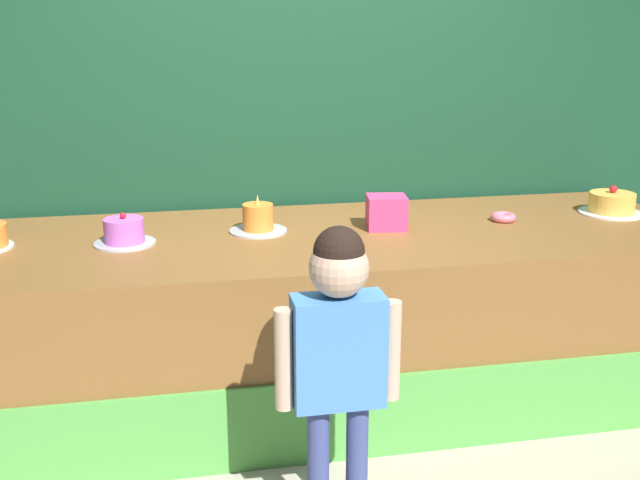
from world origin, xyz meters
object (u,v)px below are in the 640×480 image
pink_box (386,212)px  donut (503,217)px  cake_center_right (258,220)px  cake_far_right (612,204)px  child_figure (338,341)px  cake_center_left (124,233)px

pink_box → donut: bearing=1.9°
cake_center_right → cake_far_right: size_ratio=0.84×
donut → cake_far_right: (0.63, 0.04, 0.03)m
donut → cake_center_right: 1.26m
child_figure → pink_box: (0.49, 1.11, 0.17)m
child_figure → pink_box: bearing=66.2°
pink_box → cake_center_right: bearing=174.4°
donut → cake_far_right: cake_far_right is taller
child_figure → cake_far_right: child_figure is taller
cake_center_right → cake_far_right: 1.88m
pink_box → donut: size_ratio=1.48×
cake_center_right → pink_box: bearing=-5.6°
pink_box → child_figure: bearing=-113.8°
cake_center_left → cake_far_right: size_ratio=0.84×
cake_center_right → cake_far_right: cake_center_right is taller
child_figure → donut: size_ratio=9.19×
cake_center_left → cake_center_right: size_ratio=1.00×
cake_center_left → child_figure: bearing=-54.7°
pink_box → cake_far_right: pink_box is taller
pink_box → cake_far_right: size_ratio=0.57×
pink_box → donut: (0.63, 0.02, -0.06)m
child_figure → cake_center_left: size_ratio=4.20×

